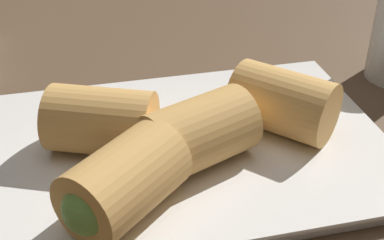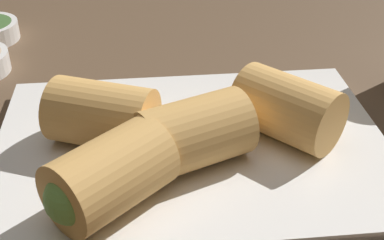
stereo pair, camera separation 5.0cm
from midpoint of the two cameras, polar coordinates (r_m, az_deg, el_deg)
The scene contains 6 objects.
table_surface at distance 47.12cm, azimuth 1.08°, elevation -7.11°, with size 180.00×140.00×2.00cm.
serving_plate at distance 48.53cm, azimuth 2.96°, elevation -3.17°, with size 35.21×25.45×1.50cm.
roll_front_left at distance 48.74cm, azimuth 12.52°, elevation 1.35°, with size 10.39×10.53×5.87cm.
roll_front_right at distance 44.06cm, azimuth 2.86°, elevation -1.49°, with size 10.49×8.83×5.87cm.
roll_back_left at distance 46.82cm, azimuth -7.18°, elevation 0.53°, with size 10.50×8.87×5.87cm.
roll_back_right at distance 39.43cm, azimuth -5.74°, elevation -6.33°, with size 10.58×10.31×5.87cm.
Camera 2 is at (-2.18, -36.34, 31.14)cm, focal length 50.00 mm.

